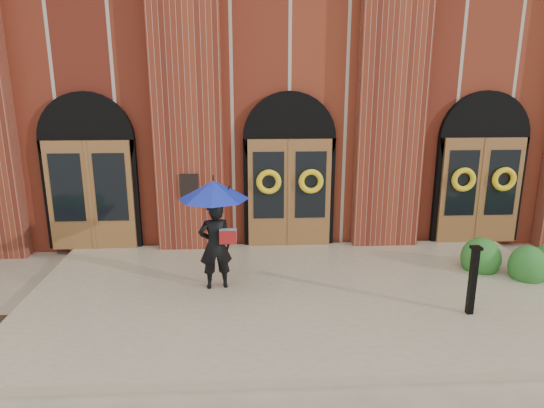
{
  "coord_description": "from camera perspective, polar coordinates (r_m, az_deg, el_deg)",
  "views": [
    {
      "loc": [
        -0.97,
        -8.08,
        4.05
      ],
      "look_at": [
        -0.49,
        1.0,
        1.61
      ],
      "focal_mm": 32.0,
      "sensor_mm": 36.0,
      "label": 1
    }
  ],
  "objects": [
    {
      "name": "ground",
      "position": [
        9.09,
        3.5,
        -11.47
      ],
      "size": [
        90.0,
        90.0,
        0.0
      ],
      "primitive_type": "plane",
      "color": "tan",
      "rests_on": "ground"
    },
    {
      "name": "landing",
      "position": [
        9.19,
        3.4,
        -10.63
      ],
      "size": [
        10.0,
        5.3,
        0.15
      ],
      "primitive_type": "cube",
      "color": "tan",
      "rests_on": "ground"
    },
    {
      "name": "church_building",
      "position": [
        16.9,
        0.27,
        13.17
      ],
      "size": [
        16.2,
        12.53,
        7.0
      ],
      "color": "maroon",
      "rests_on": "ground"
    },
    {
      "name": "man_with_umbrella",
      "position": [
        8.87,
        -6.78,
        -1.17
      ],
      "size": [
        1.49,
        1.49,
        2.06
      ],
      "rotation": [
        0.0,
        0.0,
        3.32
      ],
      "color": "black",
      "rests_on": "landing"
    },
    {
      "name": "metal_post",
      "position": [
        8.76,
        22.55,
        -8.14
      ],
      "size": [
        0.17,
        0.17,
        1.19
      ],
      "rotation": [
        0.0,
        0.0,
        0.05
      ],
      "color": "black",
      "rests_on": "landing"
    }
  ]
}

